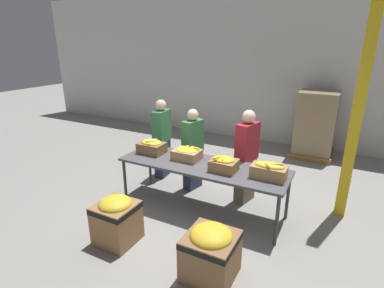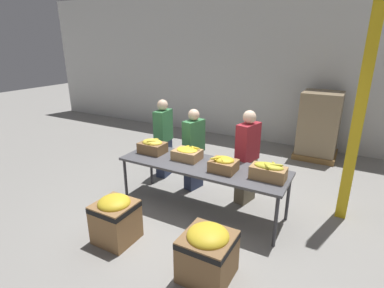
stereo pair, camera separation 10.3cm
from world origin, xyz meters
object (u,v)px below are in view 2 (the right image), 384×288
volunteer_0 (247,158)px  volunteer_2 (194,150)px  banana_box_3 (268,171)px  banana_box_0 (152,146)px  banana_box_2 (223,164)px  donation_bin_0 (115,217)px  sorting_table (202,167)px  volunteer_1 (164,139)px  banana_box_1 (187,153)px  pallet_stack_0 (319,126)px  support_pillar (363,91)px  donation_bin_1 (208,251)px

volunteer_0 → volunteer_2: bearing=-76.3°
banana_box_3 → volunteer_2: 1.69m
banana_box_0 → volunteer_2: volunteer_2 is taller
banana_box_2 → donation_bin_0: 1.72m
sorting_table → volunteer_1: 1.54m
sorting_table → donation_bin_0: 1.52m
banana_box_1 → pallet_stack_0: 3.76m
donation_bin_0 → support_pillar: (2.71, 2.22, 1.64)m
pallet_stack_0 → support_pillar: bearing=-73.8°
sorting_table → donation_bin_0: sorting_table is taller
sorting_table → volunteer_0: volunteer_0 is taller
banana_box_1 → support_pillar: (2.36, 0.84, 1.09)m
sorting_table → banana_box_1: bearing=166.4°
support_pillar → donation_bin_1: bearing=-120.3°
donation_bin_1 → banana_box_3: bearing=76.6°
volunteer_1 → donation_bin_1: size_ratio=2.39×
banana_box_2 → donation_bin_1: 1.41m
donation_bin_1 → pallet_stack_0: 4.82m
banana_box_3 → donation_bin_0: 2.23m
volunteer_0 → support_pillar: 1.95m
banana_box_0 → donation_bin_1: (1.75, -1.35, -0.58)m
banana_box_3 → volunteer_2: size_ratio=0.32×
banana_box_1 → volunteer_1: 1.24m
sorting_table → banana_box_1: size_ratio=6.20×
banana_box_2 → support_pillar: size_ratio=0.10×
banana_box_1 → volunteer_0: 1.01m
pallet_stack_0 → banana_box_3: bearing=-94.0°
donation_bin_1 → volunteer_2: bearing=122.9°
banana_box_3 → donation_bin_0: (-1.73, -1.29, -0.57)m
banana_box_1 → donation_bin_1: bearing=-52.3°
banana_box_2 → support_pillar: 2.20m
banana_box_0 → banana_box_1: 0.69m
banana_box_0 → volunteer_0: bearing=20.5°
support_pillar → banana_box_2: bearing=-149.3°
banana_box_3 → banana_box_1: bearing=176.2°
banana_box_0 → pallet_stack_0: 4.13m
sorting_table → volunteer_0: 0.81m
sorting_table → banana_box_3: (1.05, -0.01, 0.17)m
sorting_table → pallet_stack_0: size_ratio=1.73×
support_pillar → banana_box_3: bearing=-136.8°
volunteer_0 → donation_bin_1: (0.22, -1.93, -0.45)m
sorting_table → banana_box_0: size_ratio=6.10×
donation_bin_0 → pallet_stack_0: 5.18m
volunteer_0 → donation_bin_0: bearing=-17.9°
banana_box_1 → support_pillar: 2.73m
donation_bin_0 → pallet_stack_0: bearing=67.6°
banana_box_3 → volunteer_1: size_ratio=0.31×
sorting_table → donation_bin_1: sorting_table is taller
banana_box_0 → volunteer_1: size_ratio=0.28×
volunteer_0 → support_pillar: bearing=114.8°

